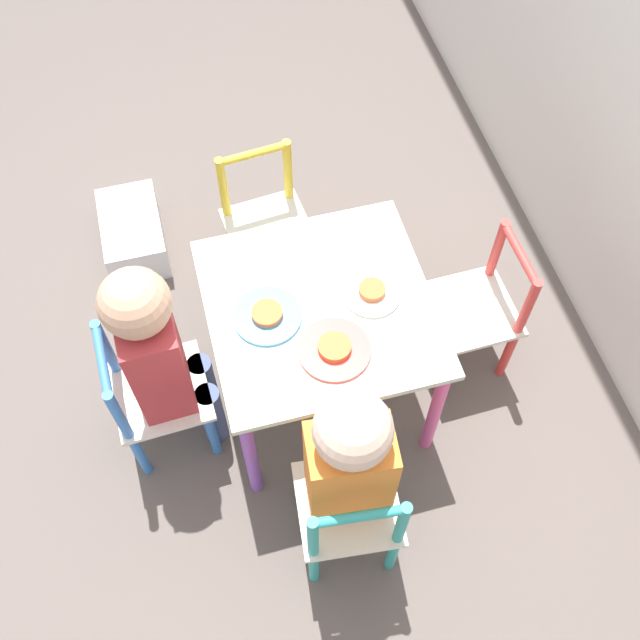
# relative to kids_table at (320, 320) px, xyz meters

# --- Properties ---
(ground_plane) EXTENTS (6.00, 6.00, 0.00)m
(ground_plane) POSITION_rel_kids_table_xyz_m (0.00, 0.00, -0.41)
(ground_plane) COLOR #5B514C
(kids_table) EXTENTS (0.59, 0.59, 0.49)m
(kids_table) POSITION_rel_kids_table_xyz_m (0.00, 0.00, 0.00)
(kids_table) COLOR silver
(kids_table) RESTS_ON ground_plane
(chair_teal) EXTENTS (0.29, 0.29, 0.51)m
(chair_teal) POSITION_rel_kids_table_xyz_m (0.49, -0.05, -0.17)
(chair_teal) COLOR silver
(chair_teal) RESTS_ON ground_plane
(chair_blue) EXTENTS (0.27, 0.27, 0.51)m
(chair_blue) POSITION_rel_kids_table_xyz_m (0.02, -0.49, -0.17)
(chair_blue) COLOR silver
(chair_blue) RESTS_ON ground_plane
(chair_red) EXTENTS (0.27, 0.27, 0.51)m
(chair_red) POSITION_rel_kids_table_xyz_m (-0.01, 0.49, -0.17)
(chair_red) COLOR silver
(chair_red) RESTS_ON ground_plane
(chair_yellow) EXTENTS (0.28, 0.28, 0.51)m
(chair_yellow) POSITION_rel_kids_table_xyz_m (-0.49, -0.05, -0.17)
(chair_yellow) COLOR silver
(chair_yellow) RESTS_ON ground_plane
(child_right) EXTENTS (0.23, 0.21, 0.78)m
(child_right) POSITION_rel_kids_table_xyz_m (0.43, -0.04, 0.06)
(child_right) COLOR #38383D
(child_right) RESTS_ON ground_plane
(child_front) EXTENTS (0.21, 0.22, 0.79)m
(child_front) POSITION_rel_kids_table_xyz_m (0.02, -0.43, 0.06)
(child_front) COLOR #4C608E
(child_front) RESTS_ON ground_plane
(plate_right) EXTENTS (0.19, 0.19, 0.03)m
(plate_right) POSITION_rel_kids_table_xyz_m (0.14, 0.00, 0.08)
(plate_right) COLOR #E54C47
(plate_right) RESTS_ON kids_table
(plate_front) EXTENTS (0.18, 0.18, 0.03)m
(plate_front) POSITION_rel_kids_table_xyz_m (-0.00, -0.14, 0.08)
(plate_front) COLOR #4C9EE0
(plate_front) RESTS_ON kids_table
(plate_back) EXTENTS (0.16, 0.16, 0.03)m
(plate_back) POSITION_rel_kids_table_xyz_m (0.00, 0.14, 0.08)
(plate_back) COLOR white
(plate_back) RESTS_ON kids_table
(storage_bin) EXTENTS (0.33, 0.20, 0.15)m
(storage_bin) POSITION_rel_kids_table_xyz_m (-0.71, -0.49, -0.34)
(storage_bin) COLOR silver
(storage_bin) RESTS_ON ground_plane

